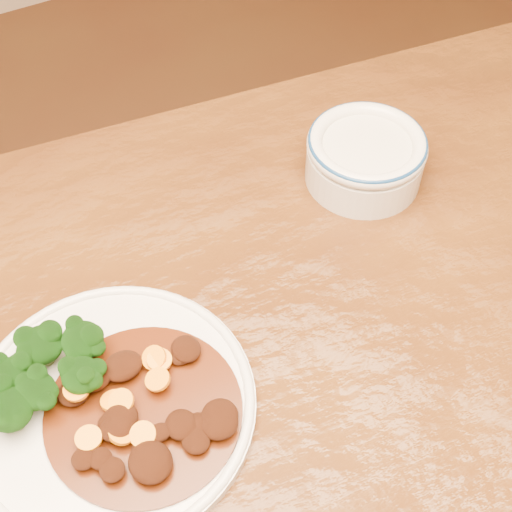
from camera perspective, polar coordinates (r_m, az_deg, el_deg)
name	(u,v)px	position (r m, az deg, el deg)	size (l,w,h in m)	color
dining_table	(213,477)	(0.74, -3.43, -17.20)	(1.59, 1.06, 0.75)	#552F0F
dinner_plate	(112,405)	(0.68, -11.44, -11.61)	(0.27, 0.27, 0.02)	silver
broccoli_florets	(45,372)	(0.68, -16.54, -8.88)	(0.12, 0.09, 0.04)	olive
mince_stew	(146,416)	(0.66, -8.81, -12.51)	(0.18, 0.18, 0.03)	#461C07
dip_bowl	(365,156)	(0.84, 8.74, 7.90)	(0.14, 0.14, 0.06)	silver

